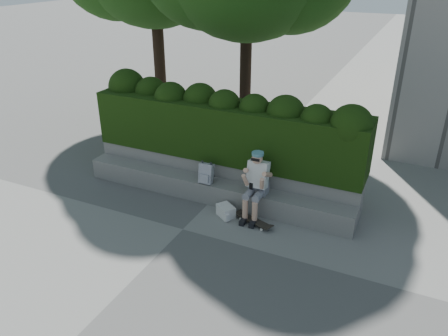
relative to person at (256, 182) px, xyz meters
The scene contains 8 objects.
ground 1.69m from the person, 134.96° to the right, with size 80.00×80.00×0.00m, color slate.
bench_ledge 1.20m from the person, behind, with size 6.00×0.45×0.45m, color gray.
planter_wall 1.31m from the person, 148.40° to the left, with size 6.00×0.50×0.75m, color gray.
hedge 1.51m from the person, 140.44° to the left, with size 6.00×1.00×1.20m, color black.
person is the anchor object (origin of this frame).
skateboard 0.76m from the person, 74.37° to the right, with size 0.78×0.43×0.08m.
backpack_plaid 1.15m from the person, behind, with size 0.29×0.15×0.42m, color silver.
backpack_ground 0.87m from the person, 151.54° to the right, with size 0.36×0.26×0.23m, color silver.
Camera 1 is at (3.70, -6.01, 4.67)m, focal length 35.00 mm.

